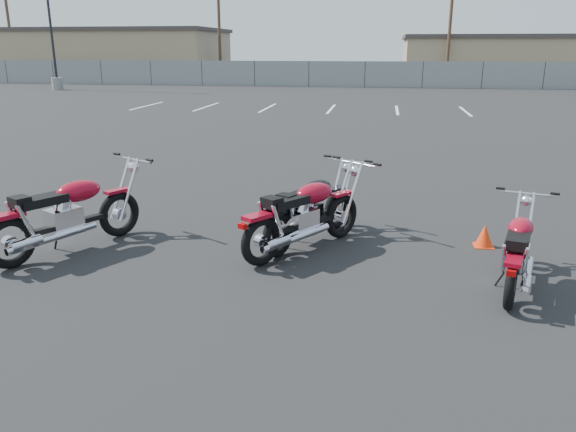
% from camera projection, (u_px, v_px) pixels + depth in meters
% --- Properties ---
extents(ground, '(120.00, 120.00, 0.00)m').
position_uv_depth(ground, '(264.00, 280.00, 6.91)').
color(ground, black).
rests_on(ground, ground).
extents(motorcycle_front_red, '(1.60, 2.31, 1.18)m').
position_uv_depth(motorcycle_front_red, '(67.00, 214.00, 7.73)').
color(motorcycle_front_red, black).
rests_on(motorcycle_front_red, ground).
extents(motorcycle_second_black, '(1.40, 2.16, 1.09)m').
position_uv_depth(motorcycle_second_black, '(310.00, 209.00, 8.10)').
color(motorcycle_second_black, black).
rests_on(motorcycle_second_black, ground).
extents(motorcycle_third_red, '(1.74, 2.14, 1.15)m').
position_uv_depth(motorcycle_third_red, '(304.00, 215.00, 7.74)').
color(motorcycle_third_red, black).
rests_on(motorcycle_third_red, ground).
extents(motorcycle_rear_red, '(0.96, 1.97, 0.97)m').
position_uv_depth(motorcycle_rear_red, '(518.00, 251.00, 6.59)').
color(motorcycle_rear_red, black).
rests_on(motorcycle_rear_red, ground).
extents(training_cone_near, '(0.27, 0.27, 0.33)m').
position_uv_depth(training_cone_near, '(484.00, 236.00, 8.02)').
color(training_cone_near, '#FF370D').
rests_on(training_cone_near, ground).
extents(light_pole_west, '(0.80, 0.70, 11.04)m').
position_uv_depth(light_pole_west, '(53.00, 44.00, 36.78)').
color(light_pole_west, gray).
rests_on(light_pole_west, ground).
extents(chainlink_fence, '(80.06, 0.06, 1.80)m').
position_uv_depth(chainlink_fence, '(365.00, 74.00, 39.70)').
color(chainlink_fence, slate).
rests_on(chainlink_fence, ground).
extents(tan_building_west, '(18.40, 10.40, 4.30)m').
position_uv_depth(tan_building_west, '(117.00, 54.00, 49.41)').
color(tan_building_west, '#9B8564').
rests_on(tan_building_west, ground).
extents(tan_building_east, '(14.40, 9.40, 3.70)m').
position_uv_depth(tan_building_east, '(491.00, 58.00, 46.35)').
color(tan_building_east, '#9B8564').
rests_on(tan_building_east, ground).
extents(utility_pole_a, '(1.80, 0.24, 9.00)m').
position_uv_depth(utility_pole_a, '(9.00, 23.00, 47.10)').
color(utility_pole_a, '#432D1F').
rests_on(utility_pole_a, ground).
extents(utility_pole_b, '(1.80, 0.24, 9.00)m').
position_uv_depth(utility_pole_b, '(219.00, 22.00, 45.22)').
color(utility_pole_b, '#432D1F').
rests_on(utility_pole_b, ground).
extents(utility_pole_c, '(1.80, 0.24, 9.00)m').
position_uv_depth(utility_pole_c, '(450.00, 20.00, 41.44)').
color(utility_pole_c, '#432D1F').
rests_on(utility_pole_c, ground).
extents(parking_line_stripes, '(15.12, 4.00, 0.01)m').
position_uv_depth(parking_line_stripes, '(299.00, 108.00, 26.19)').
color(parking_line_stripes, silver).
rests_on(parking_line_stripes, ground).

